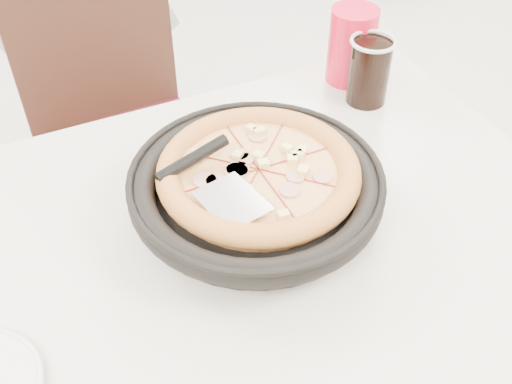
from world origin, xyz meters
name	(u,v)px	position (x,y,z in m)	size (l,w,h in m)	color
floor	(212,319)	(0.00, 0.00, 0.00)	(7.00, 7.00, 0.00)	#AEAEA9
main_table	(231,363)	(-0.09, -0.37, 0.38)	(1.20, 0.80, 0.75)	silver
chair_far	(129,150)	(-0.10, 0.26, 0.47)	(0.42, 0.42, 0.95)	black
trivet	(227,200)	(-0.06, -0.31, 0.77)	(0.11, 0.11, 0.04)	black
pizza_pan	(256,196)	(-0.02, -0.35, 0.79)	(0.38, 0.38, 0.01)	black
pizza	(259,179)	(-0.01, -0.33, 0.81)	(0.30, 0.30, 0.02)	#CC8441
pizza_server	(232,201)	(-0.08, -0.39, 0.84)	(0.08, 0.10, 0.00)	white
cola_glass	(369,73)	(0.33, -0.14, 0.81)	(0.08, 0.08, 0.13)	black
red_cup	(352,46)	(0.34, -0.05, 0.83)	(0.10, 0.10, 0.16)	red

